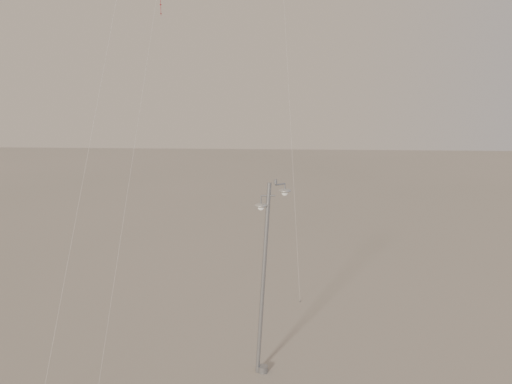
{
  "coord_description": "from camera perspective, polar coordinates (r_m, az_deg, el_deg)",
  "views": [
    {
      "loc": [
        2.3,
        -20.2,
        12.98
      ],
      "look_at": [
        0.92,
        5.0,
        7.76
      ],
      "focal_mm": 40.0,
      "sensor_mm": 36.0,
      "label": 1
    }
  ],
  "objects": [
    {
      "name": "street_lamp",
      "position": [
        24.64,
        0.95,
        -8.05
      ],
      "size": [
        1.5,
        0.91,
        8.73
      ],
      "color": "#919399",
      "rests_on": "ground"
    },
    {
      "name": "kite_3",
      "position": [
        29.53,
        -10.66,
        13.6
      ],
      "size": [
        1.61,
        9.45,
        18.16
      ],
      "rotation": [
        0.0,
        0.0,
        0.1
      ],
      "color": "maroon",
      "rests_on": "ground"
    }
  ]
}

